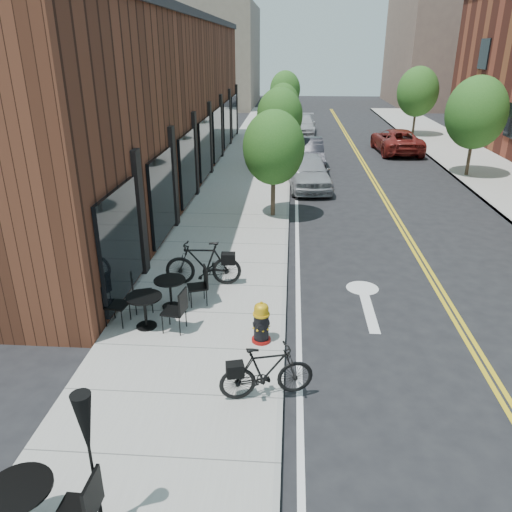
{
  "coord_description": "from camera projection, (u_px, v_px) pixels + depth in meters",
  "views": [
    {
      "loc": [
        0.03,
        -8.7,
        5.88
      ],
      "look_at": [
        -0.79,
        2.9,
        1.0
      ],
      "focal_mm": 35.0,
      "sensor_mm": 36.0,
      "label": 1
    }
  ],
  "objects": [
    {
      "name": "bistro_set_a",
      "position": [
        22.0,
        504.0,
        6.19
      ],
      "size": [
        1.92,
        0.85,
        1.03
      ],
      "rotation": [
        0.0,
        0.0,
        -0.03
      ],
      "color": "black",
      "rests_on": "sidewalk_near"
    },
    {
      "name": "parked_car_far",
      "position": [
        396.0,
        141.0,
        29.9
      ],
      "size": [
        2.62,
        5.22,
        1.42
      ],
      "primitive_type": "imported",
      "rotation": [
        0.0,
        0.0,
        3.2
      ],
      "color": "maroon",
      "rests_on": "ground"
    },
    {
      "name": "bistro_set_b",
      "position": [
        170.0,
        289.0,
        11.8
      ],
      "size": [
        1.78,
        1.0,
        0.94
      ],
      "rotation": [
        0.0,
        0.0,
        0.34
      ],
      "color": "black",
      "rests_on": "sidewalk_near"
    },
    {
      "name": "parked_car_b",
      "position": [
        306.0,
        154.0,
        25.8
      ],
      "size": [
        1.83,
        4.76,
        1.55
      ],
      "primitive_type": "imported",
      "rotation": [
        0.0,
        0.0,
        0.04
      ],
      "color": "black",
      "rests_on": "ground"
    },
    {
      "name": "bicycle_right",
      "position": [
        267.0,
        372.0,
        8.73
      ],
      "size": [
        1.76,
        0.89,
        1.02
      ],
      "primitive_type": "imported",
      "rotation": [
        0.0,
        0.0,
        1.83
      ],
      "color": "black",
      "rests_on": "sidewalk_near"
    },
    {
      "name": "patio_umbrella",
      "position": [
        87.0,
        435.0,
        5.9
      ],
      "size": [
        0.34,
        0.34,
        2.11
      ],
      "color": "black",
      "rests_on": "sidewalk_near"
    },
    {
      "name": "bicycle_left",
      "position": [
        203.0,
        263.0,
        12.9
      ],
      "size": [
        2.0,
        0.67,
        1.19
      ],
      "primitive_type": "imported",
      "rotation": [
        0.0,
        0.0,
        -1.51
      ],
      "color": "black",
      "rests_on": "sidewalk_near"
    },
    {
      "name": "parked_car_a",
      "position": [
        308.0,
        171.0,
        22.27
      ],
      "size": [
        2.22,
        4.6,
        1.51
      ],
      "primitive_type": "imported",
      "rotation": [
        0.0,
        0.0,
        0.1
      ],
      "color": "#95979C",
      "rests_on": "ground"
    },
    {
      "name": "sidewalk_near",
      "position": [
        238.0,
        208.0,
        19.59
      ],
      "size": [
        4.0,
        70.0,
        0.12
      ],
      "primitive_type": "cube",
      "color": "#9E9B93",
      "rests_on": "ground"
    },
    {
      "name": "bg_building_right",
      "position": [
        445.0,
        46.0,
        52.92
      ],
      "size": [
        10.0,
        16.0,
        12.0
      ],
      "primitive_type": "cube",
      "color": "brown",
      "rests_on": "ground"
    },
    {
      "name": "parked_car_c",
      "position": [
        303.0,
        125.0,
        36.46
      ],
      "size": [
        2.0,
        4.56,
        1.3
      ],
      "primitive_type": "imported",
      "rotation": [
        0.0,
        0.0,
        -0.04
      ],
      "color": "#B3B3B8",
      "rests_on": "ground"
    },
    {
      "name": "tree_near_b",
      "position": [
        280.0,
        116.0,
        24.91
      ],
      "size": [
        2.3,
        2.3,
        3.98
      ],
      "color": "#382B1E",
      "rests_on": "sidewalk_near"
    },
    {
      "name": "tree_near_a",
      "position": [
        274.0,
        148.0,
        17.59
      ],
      "size": [
        2.2,
        2.2,
        3.81
      ],
      "color": "#382B1E",
      "rests_on": "sidewalk_near"
    },
    {
      "name": "building_near",
      "position": [
        146.0,
        105.0,
        22.23
      ],
      "size": [
        5.0,
        28.0,
        7.0
      ],
      "primitive_type": "cube",
      "color": "#3F2014",
      "rests_on": "ground"
    },
    {
      "name": "tree_far_b",
      "position": [
        476.0,
        113.0,
        23.26
      ],
      "size": [
        2.8,
        2.8,
        4.62
      ],
      "color": "#382B1E",
      "rests_on": "sidewalk_far"
    },
    {
      "name": "bg_building_left",
      "position": [
        218.0,
        56.0,
        53.03
      ],
      "size": [
        8.0,
        14.0,
        10.0
      ],
      "primitive_type": "cube",
      "color": "#726656",
      "rests_on": "ground"
    },
    {
      "name": "tree_near_c",
      "position": [
        283.0,
        103.0,
        32.34
      ],
      "size": [
        2.1,
        2.1,
        3.67
      ],
      "color": "#382B1E",
      "rests_on": "sidewalk_near"
    },
    {
      "name": "fire_hydrant",
      "position": [
        261.0,
        323.0,
        10.42
      ],
      "size": [
        0.51,
        0.51,
        0.93
      ],
      "rotation": [
        0.0,
        0.0,
        0.3
      ],
      "color": "maroon",
      "rests_on": "sidewalk_near"
    },
    {
      "name": "tree_far_c",
      "position": [
        418.0,
        92.0,
        34.3
      ],
      "size": [
        2.8,
        2.8,
        4.62
      ],
      "color": "#382B1E",
      "rests_on": "sidewalk_far"
    },
    {
      "name": "ground",
      "position": [
        284.0,
        356.0,
        10.28
      ],
      "size": [
        120.0,
        120.0,
        0.0
      ],
      "primitive_type": "plane",
      "color": "black",
      "rests_on": "ground"
    },
    {
      "name": "bistro_set_c",
      "position": [
        145.0,
        307.0,
        10.94
      ],
      "size": [
        1.86,
        0.9,
        0.98
      ],
      "rotation": [
        0.0,
        0.0,
        -0.15
      ],
      "color": "black",
      "rests_on": "sidewalk_near"
    },
    {
      "name": "tree_near_d",
      "position": [
        285.0,
        89.0,
        39.6
      ],
      "size": [
        2.4,
        2.4,
        4.11
      ],
      "color": "#382B1E",
      "rests_on": "sidewalk_near"
    }
  ]
}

